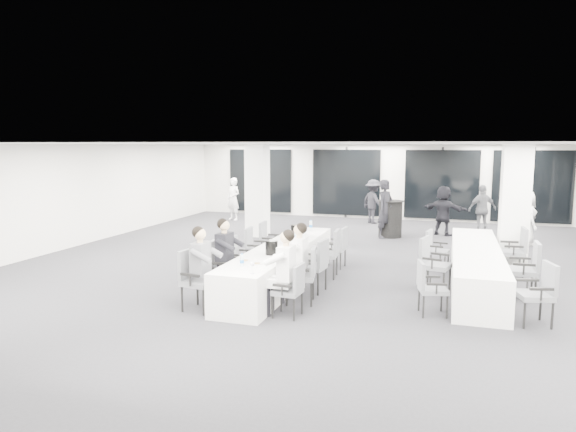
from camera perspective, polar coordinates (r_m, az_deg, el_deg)
name	(u,v)px	position (r m, az deg, el deg)	size (l,w,h in m)	color
room	(367,202)	(12.72, 8.81, 1.54)	(14.04, 16.04, 2.84)	#25252A
column_left	(257,190)	(15.69, -3.42, 2.86)	(0.60, 0.60, 2.80)	white
column_right	(515,207)	(12.54, 23.87, 0.92)	(0.60, 0.60, 2.80)	white
banquet_table_main	(281,265)	(10.42, -0.80, -5.43)	(0.90, 5.00, 0.75)	silver
banquet_table_side	(476,267)	(10.90, 20.15, -5.32)	(0.90, 5.00, 0.75)	silver
cocktail_table	(390,219)	(15.86, 11.30, -0.28)	(0.80, 0.80, 1.11)	black
chair_main_left_near	(195,276)	(8.86, -10.24, -6.54)	(0.59, 0.63, 1.03)	#585B61
chair_main_left_second	(219,264)	(9.67, -7.64, -5.35)	(0.58, 0.62, 1.01)	#585B61
chair_main_left_mid	(239,256)	(10.50, -5.46, -4.48)	(0.50, 0.55, 0.93)	#585B61
chair_main_left_fourth	(255,247)	(11.30, -3.71, -3.44)	(0.53, 0.58, 0.98)	#585B61
chair_main_left_far	(269,240)	(12.13, -2.16, -2.65)	(0.52, 0.57, 0.97)	#585B61
chair_main_right_near	(292,287)	(8.37, 0.43, -7.89)	(0.47, 0.52, 0.88)	#585B61
chair_main_right_second	(305,271)	(9.07, 1.94, -6.17)	(0.59, 0.63, 1.01)	#585B61
chair_main_right_mid	(316,262)	(9.75, 3.12, -5.15)	(0.56, 0.61, 1.01)	#585B61
chair_main_right_fourth	(330,250)	(10.84, 4.64, -3.82)	(0.55, 0.60, 1.02)	#585B61
chair_main_right_far	(338,245)	(11.71, 5.59, -3.20)	(0.50, 0.55, 0.93)	#585B61
chair_side_left_near	(429,285)	(8.78, 15.35, -7.37)	(0.54, 0.57, 0.89)	#585B61
chair_side_left_mid	(432,260)	(10.25, 15.66, -4.77)	(0.63, 0.65, 1.02)	#585B61
chair_side_left_far	(435,248)	(11.88, 15.98, -3.40)	(0.53, 0.56, 0.90)	#585B61
chair_side_right_near	(540,290)	(8.90, 26.18, -7.35)	(0.60, 0.63, 0.98)	#585B61
chair_side_right_mid	(527,266)	(10.32, 25.04, -5.07)	(0.53, 0.59, 1.04)	#585B61
chair_side_right_far	(516,248)	(12.00, 24.00, -3.29)	(0.55, 0.61, 1.03)	#585B61
seated_guest_a	(204,263)	(8.71, -9.31, -5.23)	(0.50, 0.38, 1.44)	#57585E
seated_guest_b	(228,252)	(9.56, -6.71, -4.01)	(0.50, 0.38, 1.44)	black
seated_guest_c	(283,267)	(8.34, -0.61, -5.72)	(0.50, 0.38, 1.44)	white
seated_guest_d	(296,258)	(9.04, 0.89, -4.64)	(0.50, 0.38, 1.44)	white
standing_guest_a	(386,205)	(15.56, 10.80, 1.19)	(0.73, 0.59, 1.99)	black
standing_guest_c	(373,199)	(18.45, 9.45, 1.92)	(1.14, 0.58, 1.77)	black
standing_guest_d	(482,206)	(17.14, 20.79, 1.04)	(1.04, 0.58, 1.76)	#57585E
standing_guest_e	(527,215)	(15.77, 25.00, 0.14)	(0.82, 0.50, 1.70)	white
standing_guest_f	(444,207)	(16.50, 16.90, 0.94)	(1.60, 0.62, 1.75)	black
standing_guest_g	(233,196)	(19.16, -6.10, 2.21)	(0.65, 0.52, 1.78)	white
standing_guest_h	(522,211)	(15.74, 24.59, 0.54)	(0.92, 0.56, 1.91)	#57585E
ice_bucket_near	(272,247)	(9.57, -1.84, -3.52)	(0.24, 0.24, 0.27)	black
ice_bucket_far	(296,231)	(11.38, 0.91, -1.66)	(0.24, 0.24, 0.27)	black
water_bottle_a	(242,260)	(8.69, -5.14, -4.93)	(0.07, 0.07, 0.21)	silver
water_bottle_b	(296,236)	(10.79, 0.92, -2.27)	(0.08, 0.08, 0.24)	silver
water_bottle_c	(311,225)	(12.34, 2.55, -1.03)	(0.07, 0.07, 0.22)	silver
plate_a	(245,260)	(9.08, -4.84, -4.95)	(0.21, 0.21, 0.03)	white
plate_b	(257,263)	(8.85, -3.51, -5.28)	(0.21, 0.21, 0.03)	white
plate_c	(278,249)	(10.07, -1.09, -3.64)	(0.22, 0.22, 0.03)	white
wine_glass	(252,264)	(8.16, -4.01, -5.38)	(0.08, 0.08, 0.21)	silver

